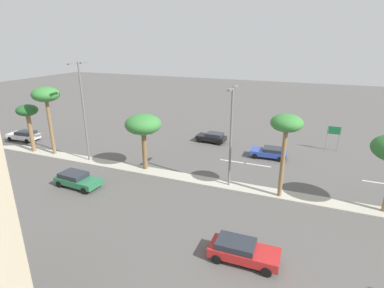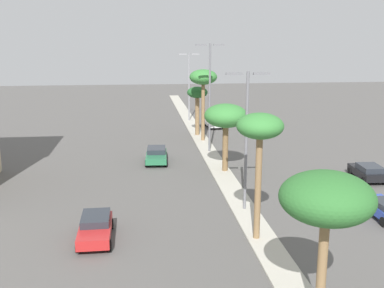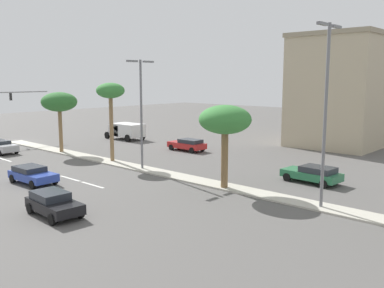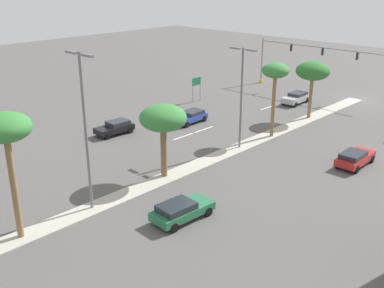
# 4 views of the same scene
# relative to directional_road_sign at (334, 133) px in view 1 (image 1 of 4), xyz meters

# --- Properties ---
(ground_plane) EXTENTS (160.00, 160.00, 0.00)m
(ground_plane) POSITION_rel_directional_road_sign_xyz_m (-14.47, 19.72, -2.27)
(ground_plane) COLOR #565451
(median_curb) EXTENTS (1.80, 89.55, 0.12)m
(median_curb) POSITION_rel_directional_road_sign_xyz_m (-14.47, 29.67, -2.21)
(median_curb) COLOR #B7B2A3
(median_curb) RESTS_ON ground
(lane_stripe_trailing) EXTENTS (0.20, 2.80, 0.01)m
(lane_stripe_trailing) POSITION_rel_directional_road_sign_xyz_m (-8.30, -4.06, -2.27)
(lane_stripe_trailing) COLOR silver
(lane_stripe_trailing) RESTS_ON ground
(lane_stripe_near) EXTENTS (0.20, 2.80, 0.01)m
(lane_stripe_near) POSITION_rel_directional_road_sign_xyz_m (-8.30, 7.66, -2.27)
(lane_stripe_near) COLOR silver
(lane_stripe_near) RESTS_ON ground
(lane_stripe_leading) EXTENTS (0.20, 2.80, 0.01)m
(lane_stripe_leading) POSITION_rel_directional_road_sign_xyz_m (-8.30, 10.74, -2.27)
(lane_stripe_leading) COLOR silver
(lane_stripe_leading) RESTS_ON ground
(directional_road_sign) EXTENTS (0.10, 1.54, 3.13)m
(directional_road_sign) POSITION_rel_directional_road_sign_xyz_m (0.00, 0.00, 0.00)
(directional_road_sign) COLOR gray
(directional_road_sign) RESTS_ON ground
(palm_tree_rear) EXTENTS (2.66, 2.66, 7.43)m
(palm_tree_rear) POSITION_rel_directional_road_sign_xyz_m (-14.83, 4.62, 4.27)
(palm_tree_rear) COLOR olive
(palm_tree_rear) RESTS_ON median_curb
(palm_tree_trailing) EXTENTS (3.76, 3.76, 5.97)m
(palm_tree_trailing) POSITION_rel_directional_road_sign_xyz_m (-14.08, 18.78, 2.68)
(palm_tree_trailing) COLOR brown
(palm_tree_trailing) RESTS_ON median_curb
(palm_tree_inboard) EXTENTS (2.48, 2.48, 5.86)m
(palm_tree_inboard) POSITION_rel_directional_road_sign_xyz_m (-14.60, 34.47, 2.66)
(palm_tree_inboard) COLOR olive
(palm_tree_inboard) RESTS_ON median_curb
(palm_tree_left) EXTENTS (3.12, 3.12, 8.10)m
(palm_tree_left) POSITION_rel_directional_road_sign_xyz_m (-14.33, 31.37, 4.85)
(palm_tree_left) COLOR olive
(palm_tree_left) RESTS_ON median_curb
(street_lamp_leading) EXTENTS (2.90, 0.24, 9.39)m
(street_lamp_leading) POSITION_rel_directional_road_sign_xyz_m (-14.46, 9.37, 3.38)
(street_lamp_leading) COLOR slate
(street_lamp_leading) RESTS_ON median_curb
(street_lamp_near) EXTENTS (2.90, 0.24, 10.99)m
(street_lamp_near) POSITION_rel_directional_road_sign_xyz_m (-14.40, 26.05, 4.20)
(street_lamp_near) COLOR slate
(street_lamp_near) RESTS_ON median_curb
(sedan_green_inboard) EXTENTS (2.26, 4.53, 1.33)m
(sedan_green_inboard) POSITION_rel_directional_road_sign_xyz_m (-20.01, 22.75, -1.55)
(sedan_green_inboard) COLOR #287047
(sedan_green_inboard) RESTS_ON ground
(sedan_blue_leading) EXTENTS (2.17, 4.24, 1.28)m
(sedan_blue_leading) POSITION_rel_directional_road_sign_xyz_m (-5.55, 6.90, -1.57)
(sedan_blue_leading) COLOR #2D47AD
(sedan_blue_leading) RESTS_ON ground
(sedan_black_rear) EXTENTS (2.12, 4.05, 1.36)m
(sedan_black_rear) POSITION_rel_directional_road_sign_xyz_m (-2.66, 15.05, -1.54)
(sedan_black_rear) COLOR black
(sedan_black_rear) RESTS_ON ground
(sedan_red_mid) EXTENTS (2.01, 4.41, 1.33)m
(sedan_red_mid) POSITION_rel_directional_road_sign_xyz_m (-24.24, 5.78, -1.55)
(sedan_red_mid) COLOR red
(sedan_red_mid) RESTS_ON ground
(sedan_white_far) EXTENTS (2.32, 4.41, 1.38)m
(sedan_white_far) POSITION_rel_directional_road_sign_xyz_m (-11.74, 39.46, -1.53)
(sedan_white_far) COLOR silver
(sedan_white_far) RESTS_ON ground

